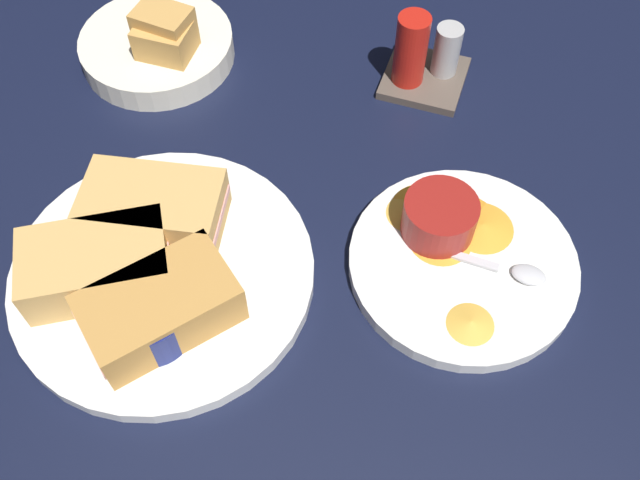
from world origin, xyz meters
The scene contains 13 objects.
ground_plane centered at (0.00, 0.00, -1.50)cm, with size 110.00×110.00×3.00cm, color black.
plate_sandwich_main centered at (-6.50, -10.06, 0.80)cm, with size 28.54×28.54×1.60cm, color white.
sandwich_half_near centered at (-9.11, -5.31, 4.00)cm, with size 14.33×9.89×4.80cm.
sandwich_half_far centered at (-11.25, -12.67, 4.00)cm, with size 15.06×13.19×4.80cm.
sandwich_half_extra centered at (-3.89, -14.82, 4.00)cm, with size 14.10×14.88×4.80cm.
ramekin_dark_sauce centered at (-4.33, -16.11, 3.88)cm, with size 7.03×7.03×4.26cm.
spoon_by_dark_ramekin centered at (-6.17, -10.84, 1.96)cm, with size 4.67×9.79×0.80cm.
plate_chips_companion centered at (20.07, -0.17, 0.80)cm, with size 21.73×21.73×1.60cm, color white.
ramekin_light_gravy centered at (16.81, 2.55, 3.77)cm, with size 7.09×7.09×4.04cm.
spoon_by_gravy_ramekin centered at (24.76, -0.34, 1.96)cm, with size 9.90×2.32×0.80cm.
plantain_chip_scatter centered at (17.97, 2.71, 1.90)cm, with size 14.76×18.01×0.60cm.
bread_basket_rear centered at (-19.76, 17.12, 2.22)cm, with size 17.76×17.76×8.02cm.
condiment_caddy centered at (10.10, 23.25, 3.41)cm, with size 9.00×9.00×9.50cm.
Camera 1 is at (18.58, -38.17, 58.82)cm, focal length 40.18 mm.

